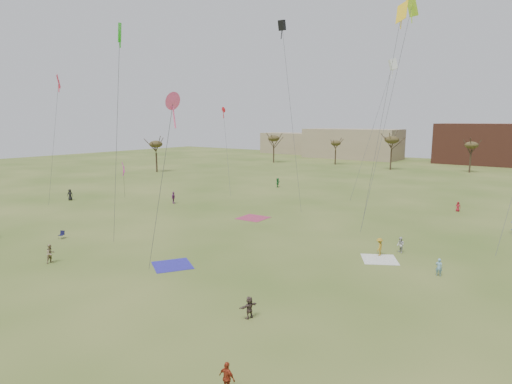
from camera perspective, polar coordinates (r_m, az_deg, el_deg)
The scene contains 20 objects.
ground at distance 37.71m, azimuth -11.12°, elevation -10.73°, with size 260.00×260.00×0.00m, color #37541A.
spectator_fore_a at distance 22.30m, azimuth -3.87°, elevation -23.49°, with size 0.94×0.39×1.60m, color #9E331B.
spectator_fore_b at distance 43.85m, azimuth -25.70°, elevation -7.42°, with size 0.85×0.66×1.75m, color #998461.
spectator_fore_c at distance 29.22m, azimuth -0.91°, elevation -15.13°, with size 1.40×0.44×1.50m, color brown.
flyer_mid_a at distance 76.30m, azimuth -23.55°, elevation -0.34°, with size 0.90×0.58×1.84m, color black.
flyer_mid_b at distance 43.31m, azimuth 16.13°, elevation -7.04°, with size 1.13×0.65×1.74m, color #AD8520.
flyer_mid_c at distance 39.56m, azimuth 23.20°, elevation -9.20°, with size 0.56×0.36×1.52m, color #79ACCA.
spectator_mid_d at distance 68.52m, azimuth -10.95°, elevation -0.73°, with size 1.11×0.46×1.89m, color #8F3B8A.
spectator_mid_e at distance 44.82m, azimuth 18.70°, elevation -6.71°, with size 0.78×0.61×1.60m, color silver.
flyer_far_a at distance 83.78m, azimuth 2.91°, elevation 1.27°, with size 1.70×0.54×1.83m, color #277535.
flyer_far_b at distance 67.93m, azimuth 25.33°, elevation -1.77°, with size 0.69×0.45×1.41m, color maroon.
blanket_blue at distance 39.90m, azimuth -11.09°, elevation -9.58°, with size 3.30×3.30×0.03m, color #2A25A4.
blanket_cream at distance 42.38m, azimuth 16.14°, elevation -8.64°, with size 3.14×3.14×0.03m, color white.
blanket_plum at distance 57.43m, azimuth -0.40°, elevation -3.49°, with size 3.62×3.62×0.03m, color #A63355.
camp_chair_left at distance 52.23m, azimuth -24.50°, elevation -5.40°, with size 0.69×0.71×0.87m.
kites_aloft at distance 56.39m, azimuth 10.93°, elevation 16.33°, with size 69.99×53.19×25.13m.
tree_line at distance 106.98m, azimuth 20.72°, elevation 5.78°, with size 117.44×49.32×8.91m.
building_tan at distance 151.82m, azimuth 12.70°, elevation 6.30°, with size 32.00×14.00×10.00m, color #937F60.
building_brick at distance 145.37m, azimuth 28.17°, elevation 5.68°, with size 26.00×16.00×12.00m, color brown.
building_tan_west at distance 172.16m, azimuth 4.44°, elevation 6.53°, with size 20.00×12.00×8.00m, color #937F60.
Camera 1 is at (26.39, -23.62, 12.95)m, focal length 30.00 mm.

